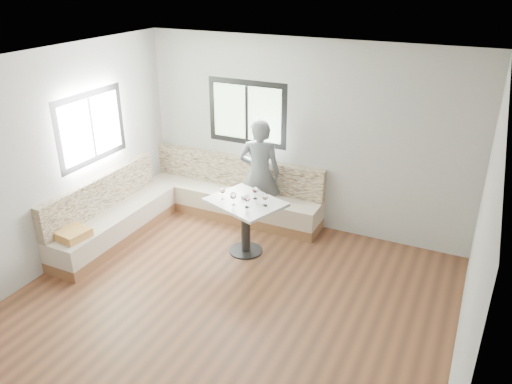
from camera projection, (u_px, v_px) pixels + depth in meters
room at (215, 199)px, 5.30m from camera, size 5.01×5.01×2.81m
banquette at (182, 206)px, 7.61m from camera, size 2.90×2.80×0.95m
table at (246, 214)px, 6.79m from camera, size 1.15×1.03×0.79m
person at (260, 174)px, 7.41m from camera, size 0.72×0.60×1.70m
olive_ramekin at (245, 196)px, 6.79m from camera, size 0.11×0.11×0.04m
wine_glass_a at (222, 190)px, 6.72m from camera, size 0.08×0.08×0.18m
wine_glass_b at (233, 196)px, 6.55m from camera, size 0.08×0.08×0.18m
wine_glass_c at (247, 198)px, 6.48m from camera, size 0.08×0.08×0.18m
wine_glass_d at (255, 190)px, 6.72m from camera, size 0.08×0.08×0.18m
wine_glass_e at (265, 197)px, 6.52m from camera, size 0.08×0.08×0.18m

